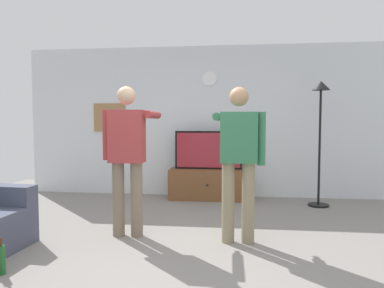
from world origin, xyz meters
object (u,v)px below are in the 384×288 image
(floor_lamp, at_px, (320,117))
(beverage_bottle, at_px, (1,259))
(wall_clock, at_px, (209,79))
(person_standing_nearer_couch, at_px, (238,155))
(tv_stand, at_px, (208,184))
(person_standing_nearer_lamp, at_px, (127,152))
(television, at_px, (208,150))
(framed_picture, at_px, (110,117))

(floor_lamp, distance_m, beverage_bottle, 4.64)
(wall_clock, bearing_deg, person_standing_nearer_couch, -78.88)
(tv_stand, distance_m, person_standing_nearer_lamp, 2.31)
(tv_stand, xyz_separation_m, television, (0.00, 0.05, 0.59))
(television, height_order, beverage_bottle, television)
(television, distance_m, person_standing_nearer_couch, 2.22)
(person_standing_nearer_couch, bearing_deg, person_standing_nearer_lamp, 176.53)
(wall_clock, xyz_separation_m, framed_picture, (-1.86, 0.00, -0.69))
(framed_picture, distance_m, floor_lamp, 3.69)
(wall_clock, distance_m, framed_picture, 1.98)
(tv_stand, bearing_deg, person_standing_nearer_lamp, -111.68)
(floor_lamp, xyz_separation_m, person_standing_nearer_couch, (-1.31, -1.83, -0.44))
(floor_lamp, bearing_deg, wall_clock, 162.01)
(person_standing_nearer_couch, distance_m, beverage_bottle, 2.49)
(framed_picture, relative_size, floor_lamp, 0.30)
(wall_clock, relative_size, person_standing_nearer_couch, 0.15)
(tv_stand, bearing_deg, beverage_bottle, -116.81)
(television, bearing_deg, tv_stand, -90.00)
(framed_picture, relative_size, person_standing_nearer_couch, 0.35)
(wall_clock, distance_m, beverage_bottle, 4.31)
(tv_stand, bearing_deg, wall_clock, 90.00)
(television, xyz_separation_m, wall_clock, (0.00, 0.24, 1.26))
(tv_stand, height_order, framed_picture, framed_picture)
(television, bearing_deg, framed_picture, 172.38)
(television, bearing_deg, person_standing_nearer_couch, -77.67)
(person_standing_nearer_couch, xyz_separation_m, beverage_bottle, (-2.08, -1.07, -0.84))
(person_standing_nearer_couch, relative_size, beverage_bottle, 5.26)
(beverage_bottle, bearing_deg, floor_lamp, 40.45)
(television, bearing_deg, wall_clock, 90.00)
(wall_clock, bearing_deg, person_standing_nearer_lamp, -109.19)
(television, xyz_separation_m, floor_lamp, (1.79, -0.34, 0.56))
(tv_stand, distance_m, framed_picture, 2.21)
(person_standing_nearer_lamp, bearing_deg, beverage_bottle, -124.89)
(wall_clock, bearing_deg, framed_picture, 179.85)
(tv_stand, xyz_separation_m, framed_picture, (-1.86, 0.30, 1.17))
(television, bearing_deg, beverage_bottle, -116.48)
(tv_stand, bearing_deg, floor_lamp, -9.22)
(wall_clock, bearing_deg, beverage_bottle, -114.86)
(wall_clock, height_order, beverage_bottle, wall_clock)
(framed_picture, bearing_deg, person_standing_nearer_couch, -45.99)
(tv_stand, height_order, floor_lamp, floor_lamp)
(person_standing_nearer_lamp, bearing_deg, wall_clock, 70.81)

